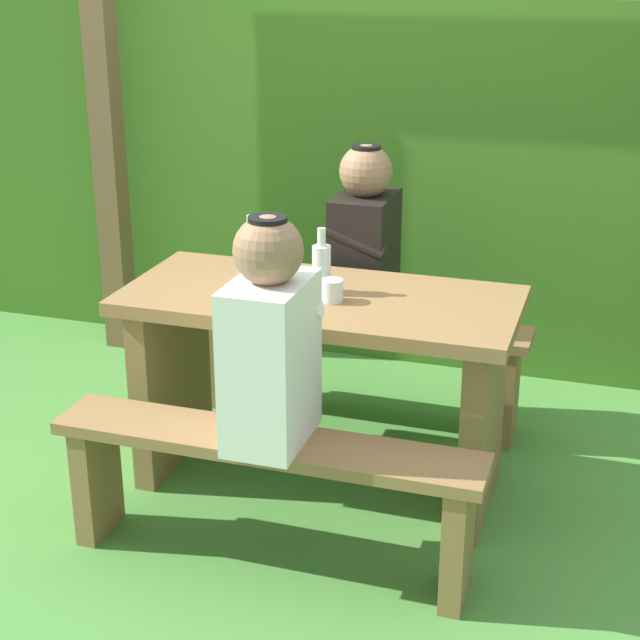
% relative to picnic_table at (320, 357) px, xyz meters
% --- Properties ---
extents(ground_plane, '(12.00, 12.00, 0.00)m').
position_rel_picnic_table_xyz_m(ground_plane, '(0.00, 0.00, -0.51)').
color(ground_plane, '#4B8A3A').
extents(hedge_backdrop, '(6.40, 0.85, 1.69)m').
position_rel_picnic_table_xyz_m(hedge_backdrop, '(0.00, 1.64, 0.34)').
color(hedge_backdrop, '#3A6A1E').
rests_on(hedge_backdrop, ground_plane).
extents(pergola_post_left, '(0.12, 0.12, 2.18)m').
position_rel_picnic_table_xyz_m(pergola_post_left, '(-1.38, 1.01, 0.58)').
color(pergola_post_left, brown).
rests_on(pergola_post_left, ground_plane).
extents(picnic_table, '(1.40, 0.64, 0.75)m').
position_rel_picnic_table_xyz_m(picnic_table, '(0.00, 0.00, 0.00)').
color(picnic_table, olive).
rests_on(picnic_table, ground_plane).
extents(bench_near, '(1.40, 0.24, 0.46)m').
position_rel_picnic_table_xyz_m(bench_near, '(0.00, -0.56, -0.18)').
color(bench_near, olive).
rests_on(bench_near, ground_plane).
extents(bench_far, '(1.40, 0.24, 0.46)m').
position_rel_picnic_table_xyz_m(bench_far, '(0.00, 0.56, -0.18)').
color(bench_far, olive).
rests_on(bench_far, ground_plane).
extents(person_white_shirt, '(0.25, 0.35, 0.72)m').
position_rel_picnic_table_xyz_m(person_white_shirt, '(0.02, -0.55, 0.28)').
color(person_white_shirt, white).
rests_on(person_white_shirt, bench_near).
extents(person_black_coat, '(0.25, 0.35, 0.72)m').
position_rel_picnic_table_xyz_m(person_black_coat, '(0.01, 0.55, 0.28)').
color(person_black_coat, black).
rests_on(person_black_coat, bench_far).
extents(drinking_glass, '(0.08, 0.08, 0.08)m').
position_rel_picnic_table_xyz_m(drinking_glass, '(0.06, -0.06, 0.28)').
color(drinking_glass, silver).
rests_on(drinking_glass, picnic_table).
extents(bottle_left, '(0.06, 0.06, 0.26)m').
position_rel_picnic_table_xyz_m(bottle_left, '(-0.21, 0.00, 0.35)').
color(bottle_left, silver).
rests_on(bottle_left, picnic_table).
extents(bottle_right, '(0.07, 0.07, 0.23)m').
position_rel_picnic_table_xyz_m(bottle_right, '(-0.30, 0.12, 0.33)').
color(bottle_right, silver).
rests_on(bottle_right, picnic_table).
extents(bottle_center, '(0.07, 0.07, 0.24)m').
position_rel_picnic_table_xyz_m(bottle_center, '(-0.00, 0.02, 0.34)').
color(bottle_center, silver).
rests_on(bottle_center, picnic_table).
extents(cell_phone, '(0.10, 0.15, 0.01)m').
position_rel_picnic_table_xyz_m(cell_phone, '(-0.27, -0.12, 0.25)').
color(cell_phone, silver).
rests_on(cell_phone, picnic_table).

